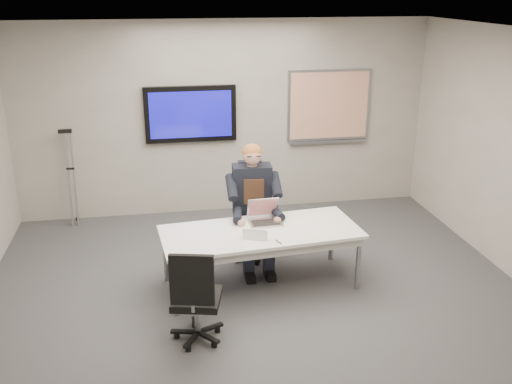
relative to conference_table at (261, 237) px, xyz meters
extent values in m
cube|color=#3B3B3E|center=(-0.08, -0.59, -0.60)|extent=(6.00, 6.00, 0.02)
cube|color=white|center=(-0.08, -0.59, 2.20)|extent=(6.00, 6.00, 0.02)
cube|color=gray|center=(-0.08, 2.41, 0.80)|extent=(6.00, 0.02, 2.80)
cube|color=white|center=(0.00, 0.00, 0.06)|extent=(2.26, 1.12, 0.04)
cube|color=silver|center=(0.00, 0.00, -0.01)|extent=(2.17, 1.02, 0.09)
cylinder|color=gray|center=(-0.98, -0.48, -0.28)|extent=(0.05, 0.05, 0.64)
cylinder|color=gray|center=(1.05, -0.28, -0.28)|extent=(0.05, 0.05, 0.64)
cylinder|color=gray|center=(-1.05, 0.28, -0.28)|extent=(0.05, 0.05, 0.64)
cylinder|color=gray|center=(0.98, 0.48, -0.28)|extent=(0.05, 0.05, 0.64)
cube|color=black|center=(-0.58, 2.36, 0.90)|extent=(1.30, 0.08, 0.80)
cube|color=#100D95|center=(-0.58, 2.31, 0.90)|extent=(1.16, 0.01, 0.66)
cube|color=gray|center=(1.47, 2.38, 0.95)|extent=(1.25, 0.04, 1.05)
cube|color=silver|center=(1.47, 2.36, 0.95)|extent=(1.18, 0.01, 0.98)
cube|color=gray|center=(1.47, 2.35, 0.40)|extent=(1.18, 0.05, 0.04)
cylinder|color=gray|center=(0.02, 0.70, -0.32)|extent=(0.06, 0.06, 0.36)
cube|color=black|center=(0.02, 0.70, -0.14)|extent=(0.53, 0.53, 0.07)
cube|color=black|center=(0.06, 0.91, 0.18)|extent=(0.42, 0.12, 0.51)
cylinder|color=gray|center=(-0.79, -0.94, -0.33)|extent=(0.06, 0.06, 0.34)
cube|color=black|center=(-0.79, -0.94, -0.16)|extent=(0.53, 0.53, 0.07)
cube|color=black|center=(-0.84, -1.14, 0.16)|extent=(0.40, 0.14, 0.50)
cube|color=black|center=(0.02, 0.67, 0.31)|extent=(0.47, 0.29, 0.63)
cube|color=#3D2619|center=(0.02, 0.54, 0.34)|extent=(0.24, 0.04, 0.31)
sphere|color=tan|center=(0.02, 0.64, 0.76)|extent=(0.23, 0.23, 0.23)
ellipsoid|color=brown|center=(0.02, 0.66, 0.79)|extent=(0.24, 0.24, 0.20)
cube|color=#B8B8BB|center=(0.09, 0.17, 0.09)|extent=(0.37, 0.27, 0.02)
cube|color=black|center=(0.09, 0.16, 0.10)|extent=(0.31, 0.19, 0.00)
cube|color=#B8B8BB|center=(0.09, 0.34, 0.21)|extent=(0.37, 0.10, 0.24)
cube|color=red|center=(0.09, 0.33, 0.22)|extent=(0.32, 0.08, 0.20)
cylinder|color=black|center=(0.13, -0.34, 0.08)|extent=(0.05, 0.12, 0.01)
camera|label=1|loc=(-1.07, -5.67, 2.63)|focal=40.00mm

